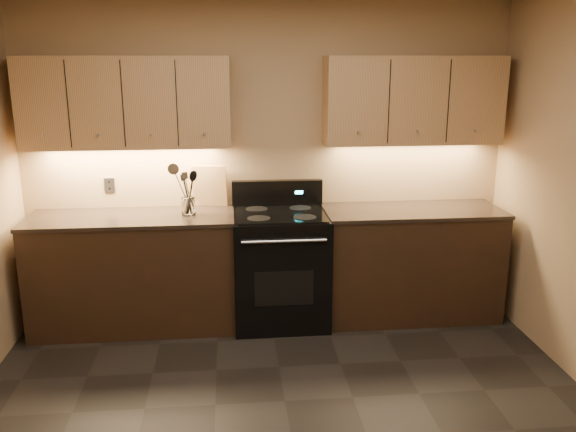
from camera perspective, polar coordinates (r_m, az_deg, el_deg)
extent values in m
cube|color=tan|center=(5.11, -1.97, 5.19)|extent=(4.00, 0.04, 2.60)
cube|color=black|center=(5.08, -14.17, -5.24)|extent=(1.60, 0.60, 0.90)
cube|color=#332821|center=(4.94, -14.51, -0.18)|extent=(1.62, 0.62, 0.03)
cube|color=black|center=(5.24, 11.36, -4.44)|extent=(1.44, 0.60, 0.90)
cube|color=#332821|center=(5.11, 11.62, 0.48)|extent=(1.46, 0.62, 0.03)
cube|color=black|center=(5.01, -0.72, -4.93)|extent=(0.76, 0.65, 0.92)
cube|color=black|center=(4.87, -0.74, 0.21)|extent=(0.70, 0.60, 0.01)
cube|color=black|center=(5.12, -1.02, 2.16)|extent=(0.76, 0.07, 0.22)
cube|color=#19E5F2|center=(5.10, 1.03, 2.23)|extent=(0.06, 0.00, 0.03)
cylinder|color=silver|center=(4.58, -0.36, -2.37)|extent=(0.65, 0.02, 0.02)
cube|color=black|center=(4.72, -0.37, -6.80)|extent=(0.46, 0.00, 0.28)
cylinder|color=black|center=(4.72, -2.76, -0.22)|extent=(0.18, 0.18, 0.00)
cylinder|color=black|center=(4.75, 1.59, -0.11)|extent=(0.18, 0.18, 0.00)
cylinder|color=black|center=(5.01, -2.94, 0.67)|extent=(0.18, 0.18, 0.00)
cylinder|color=black|center=(5.03, 1.16, 0.78)|extent=(0.18, 0.18, 0.00)
cube|color=tan|center=(4.95, -14.93, 10.23)|extent=(1.60, 0.30, 0.70)
cube|color=tan|center=(5.11, 11.65, 10.56)|extent=(1.44, 0.30, 0.70)
cube|color=#B2B5BA|center=(5.21, -16.36, 2.78)|extent=(0.08, 0.01, 0.12)
cylinder|color=white|center=(4.89, -9.31, 0.94)|extent=(0.12, 0.12, 0.14)
cylinder|color=white|center=(4.90, -9.28, 0.26)|extent=(0.11, 0.11, 0.02)
cube|color=tan|center=(5.10, -7.32, 2.82)|extent=(0.29, 0.13, 0.35)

